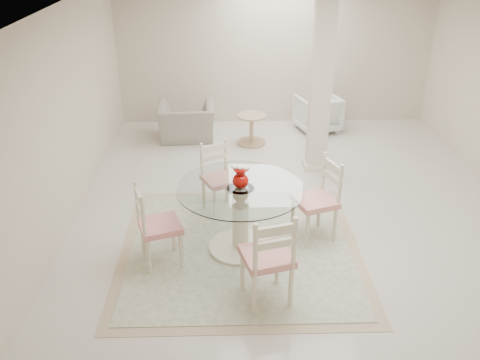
{
  "coord_description": "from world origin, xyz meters",
  "views": [
    {
      "loc": [
        -0.94,
        -6.18,
        3.57
      ],
      "look_at": [
        -0.79,
        -0.82,
        0.85
      ],
      "focal_mm": 38.0,
      "sensor_mm": 36.0,
      "label": 1
    }
  ],
  "objects_px": {
    "column": "(320,87)",
    "dining_chair_north": "(218,173)",
    "red_vase": "(241,177)",
    "recliner_taupe": "(186,122)",
    "dining_table": "(240,219)",
    "dining_chair_east": "(321,194)",
    "dining_chair_west": "(153,221)",
    "armchair_white": "(318,113)",
    "dining_chair_south": "(270,253)",
    "side_table": "(251,130)"
  },
  "relations": [
    {
      "from": "column",
      "to": "dining_table",
      "type": "height_order",
      "value": "column"
    },
    {
      "from": "dining_chair_west",
      "to": "dining_chair_south",
      "type": "bearing_deg",
      "value": -138.95
    },
    {
      "from": "dining_table",
      "to": "red_vase",
      "type": "xyz_separation_m",
      "value": [
        0.0,
        0.0,
        0.55
      ]
    },
    {
      "from": "recliner_taupe",
      "to": "armchair_white",
      "type": "distance_m",
      "value": 2.49
    },
    {
      "from": "dining_table",
      "to": "dining_chair_south",
      "type": "relative_size",
      "value": 1.23
    },
    {
      "from": "dining_chair_north",
      "to": "side_table",
      "type": "xyz_separation_m",
      "value": [
        0.57,
        2.36,
        -0.32
      ]
    },
    {
      "from": "column",
      "to": "red_vase",
      "type": "height_order",
      "value": "column"
    },
    {
      "from": "red_vase",
      "to": "armchair_white",
      "type": "height_order",
      "value": "red_vase"
    },
    {
      "from": "column",
      "to": "recliner_taupe",
      "type": "distance_m",
      "value": 2.72
    },
    {
      "from": "dining_table",
      "to": "recliner_taupe",
      "type": "bearing_deg",
      "value": 103.74
    },
    {
      "from": "dining_chair_south",
      "to": "side_table",
      "type": "height_order",
      "value": "dining_chair_south"
    },
    {
      "from": "dining_table",
      "to": "armchair_white",
      "type": "xyz_separation_m",
      "value": [
        1.58,
        3.97,
        -0.09
      ]
    },
    {
      "from": "red_vase",
      "to": "dining_table",
      "type": "bearing_deg",
      "value": -95.71
    },
    {
      "from": "column",
      "to": "armchair_white",
      "type": "height_order",
      "value": "column"
    },
    {
      "from": "dining_chair_west",
      "to": "recliner_taupe",
      "type": "relative_size",
      "value": 1.11
    },
    {
      "from": "column",
      "to": "recliner_taupe",
      "type": "xyz_separation_m",
      "value": [
        -2.17,
        1.29,
        -1.02
      ]
    },
    {
      "from": "column",
      "to": "dining_chair_east",
      "type": "distance_m",
      "value": 2.2
    },
    {
      "from": "column",
      "to": "side_table",
      "type": "height_order",
      "value": "column"
    },
    {
      "from": "dining_chair_south",
      "to": "recliner_taupe",
      "type": "height_order",
      "value": "dining_chair_south"
    },
    {
      "from": "red_vase",
      "to": "dining_chair_east",
      "type": "height_order",
      "value": "dining_chair_east"
    },
    {
      "from": "dining_table",
      "to": "side_table",
      "type": "relative_size",
      "value": 2.71
    },
    {
      "from": "dining_chair_north",
      "to": "column",
      "type": "bearing_deg",
      "value": 14.48
    },
    {
      "from": "dining_table",
      "to": "dining_chair_east",
      "type": "relative_size",
      "value": 1.26
    },
    {
      "from": "dining_chair_east",
      "to": "recliner_taupe",
      "type": "distance_m",
      "value": 3.84
    },
    {
      "from": "dining_chair_north",
      "to": "dining_table",
      "type": "bearing_deg",
      "value": -100.74
    },
    {
      "from": "dining_chair_west",
      "to": "armchair_white",
      "type": "xyz_separation_m",
      "value": [
        2.57,
        4.24,
        -0.25
      ]
    },
    {
      "from": "column",
      "to": "dining_chair_west",
      "type": "distance_m",
      "value": 3.52
    },
    {
      "from": "dining_chair_west",
      "to": "side_table",
      "type": "xyz_separation_m",
      "value": [
        1.28,
        3.61,
        -0.34
      ]
    },
    {
      "from": "dining_chair_south",
      "to": "recliner_taupe",
      "type": "xyz_separation_m",
      "value": [
        -1.14,
        4.61,
        -0.31
      ]
    },
    {
      "from": "dining_chair_west",
      "to": "armchair_white",
      "type": "relative_size",
      "value": 1.48
    },
    {
      "from": "dining_chair_north",
      "to": "armchair_white",
      "type": "xyz_separation_m",
      "value": [
        1.86,
        2.99,
        -0.23
      ]
    },
    {
      "from": "armchair_white",
      "to": "side_table",
      "type": "xyz_separation_m",
      "value": [
        -1.29,
        -0.63,
        -0.09
      ]
    },
    {
      "from": "dining_chair_north",
      "to": "red_vase",
      "type": "bearing_deg",
      "value": -100.67
    },
    {
      "from": "dining_chair_west",
      "to": "dining_chair_east",
      "type": "bearing_deg",
      "value": -93.6
    },
    {
      "from": "column",
      "to": "dining_chair_south",
      "type": "distance_m",
      "value": 3.54
    },
    {
      "from": "dining_table",
      "to": "recliner_taupe",
      "type": "distance_m",
      "value": 3.72
    },
    {
      "from": "dining_table",
      "to": "dining_chair_north",
      "type": "relative_size",
      "value": 1.36
    },
    {
      "from": "recliner_taupe",
      "to": "red_vase",
      "type": "bearing_deg",
      "value": 100.66
    },
    {
      "from": "column",
      "to": "dining_chair_east",
      "type": "bearing_deg",
      "value": -98.17
    },
    {
      "from": "dining_chair_south",
      "to": "dining_chair_west",
      "type": "bearing_deg",
      "value": -45.64
    },
    {
      "from": "column",
      "to": "armchair_white",
      "type": "relative_size",
      "value": 3.58
    },
    {
      "from": "column",
      "to": "dining_chair_west",
      "type": "height_order",
      "value": "column"
    },
    {
      "from": "column",
      "to": "dining_chair_west",
      "type": "bearing_deg",
      "value": -131.34
    },
    {
      "from": "red_vase",
      "to": "recliner_taupe",
      "type": "distance_m",
      "value": 3.77
    },
    {
      "from": "dining_table",
      "to": "dining_chair_east",
      "type": "height_order",
      "value": "dining_chair_east"
    },
    {
      "from": "column",
      "to": "dining_chair_north",
      "type": "distance_m",
      "value": 2.2
    },
    {
      "from": "dining_chair_east",
      "to": "dining_chair_west",
      "type": "relative_size",
      "value": 1.05
    },
    {
      "from": "side_table",
      "to": "dining_chair_west",
      "type": "bearing_deg",
      "value": -109.58
    },
    {
      "from": "red_vase",
      "to": "recliner_taupe",
      "type": "xyz_separation_m",
      "value": [
        -0.88,
        3.61,
        -0.66
      ]
    },
    {
      "from": "dining_table",
      "to": "dining_chair_west",
      "type": "bearing_deg",
      "value": -165.06
    }
  ]
}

